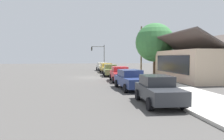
% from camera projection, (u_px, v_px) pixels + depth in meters
% --- Properties ---
extents(ground_plane, '(120.00, 120.00, 0.00)m').
position_uv_depth(ground_plane, '(92.00, 78.00, 27.91)').
color(ground_plane, '#4C4947').
extents(sidewalk_curb, '(60.00, 4.20, 0.16)m').
position_uv_depth(sidewalk_curb, '(134.00, 76.00, 28.74)').
color(sidewalk_curb, beige).
rests_on(sidewalk_curb, ground).
extents(car_ivory, '(4.69, 2.14, 1.59)m').
position_uv_depth(car_ivory, '(102.00, 66.00, 41.78)').
color(car_ivory, silver).
rests_on(car_ivory, ground).
extents(car_mustard, '(4.82, 2.10, 1.59)m').
position_uv_depth(car_mustard, '(107.00, 68.00, 36.06)').
color(car_mustard, gold).
rests_on(car_mustard, ground).
extents(car_olive, '(4.40, 2.18, 1.59)m').
position_uv_depth(car_olive, '(110.00, 70.00, 30.02)').
color(car_olive, olive).
rests_on(car_olive, ground).
extents(car_cherry, '(4.71, 2.18, 1.59)m').
position_uv_depth(car_cherry, '(120.00, 74.00, 23.65)').
color(car_cherry, red).
rests_on(car_cherry, ground).
extents(car_navy, '(4.84, 2.25, 1.59)m').
position_uv_depth(car_navy, '(131.00, 79.00, 17.83)').
color(car_navy, navy).
rests_on(car_navy, ground).
extents(car_charcoal, '(4.39, 2.15, 1.59)m').
position_uv_depth(car_charcoal, '(158.00, 90.00, 12.20)').
color(car_charcoal, '#2D3035').
rests_on(car_charcoal, ground).
extents(storefront_building, '(10.86, 7.01, 5.32)m').
position_uv_depth(storefront_building, '(199.00, 64.00, 24.88)').
color(storefront_building, '#CCB293').
rests_on(storefront_building, ground).
extents(shade_tree, '(5.54, 5.54, 7.49)m').
position_uv_depth(shade_tree, '(155.00, 43.00, 31.18)').
color(shade_tree, brown).
rests_on(shade_tree, ground).
extents(traffic_light_main, '(0.37, 2.79, 5.20)m').
position_uv_depth(traffic_light_main, '(99.00, 53.00, 45.32)').
color(traffic_light_main, '#383833').
rests_on(traffic_light_main, ground).
extents(utility_pole_wooden, '(1.80, 0.24, 7.50)m').
position_uv_depth(utility_pole_wooden, '(141.00, 49.00, 34.51)').
color(utility_pole_wooden, brown).
rests_on(utility_pole_wooden, ground).
extents(fire_hydrant_red, '(0.22, 0.22, 0.71)m').
position_uv_depth(fire_hydrant_red, '(121.00, 72.00, 30.45)').
color(fire_hydrant_red, red).
rests_on(fire_hydrant_red, sidewalk_curb).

